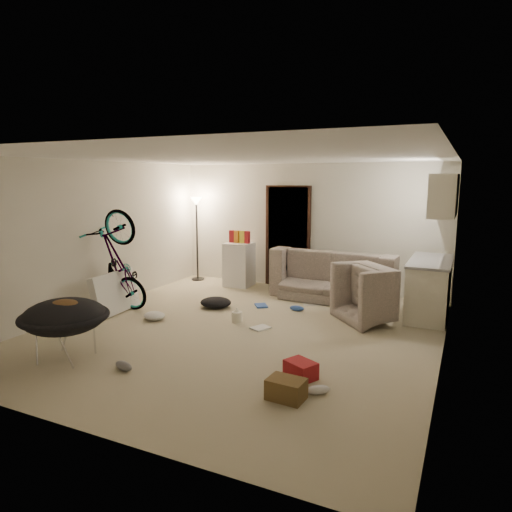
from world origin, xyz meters
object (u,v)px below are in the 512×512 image
at_px(mini_fridge, 239,264).
at_px(drink_case_b, 301,370).
at_px(sofa, 335,280).
at_px(armchair, 382,300).
at_px(floor_lamp, 197,221).
at_px(juicer, 237,316).
at_px(drink_case_a, 286,389).
at_px(saucer_chair, 65,324).
at_px(kitchen_counter, 429,289).
at_px(bicycle, 120,284).
at_px(tv_box, 115,293).

bearing_deg(mini_fridge, drink_case_b, -56.26).
relative_size(sofa, armchair, 2.30).
distance_m(floor_lamp, juicer, 3.39).
bearing_deg(mini_fridge, juicer, -65.78).
relative_size(drink_case_a, juicer, 1.57).
height_order(saucer_chair, juicer, saucer_chair).
distance_m(floor_lamp, drink_case_b, 5.47).
distance_m(kitchen_counter, juicer, 3.15).
bearing_deg(floor_lamp, armchair, -16.29).
relative_size(bicycle, drink_case_a, 4.71).
bearing_deg(sofa, juicer, 68.18).
bearing_deg(floor_lamp, saucer_chair, -78.07).
height_order(kitchen_counter, juicer, kitchen_counter).
xyz_separation_m(mini_fridge, tv_box, (-0.98, -2.60, -0.11)).
bearing_deg(armchair, drink_case_a, 129.77).
bearing_deg(drink_case_a, mini_fridge, 126.70).
height_order(bicycle, drink_case_b, bicycle).
bearing_deg(drink_case_b, sofa, 126.33).
xyz_separation_m(floor_lamp, drink_case_b, (3.75, -3.79, -1.21)).
relative_size(sofa, saucer_chair, 2.17).
distance_m(tv_box, juicer, 2.12).
height_order(saucer_chair, drink_case_a, saucer_chair).
bearing_deg(bicycle, saucer_chair, -156.77).
bearing_deg(sofa, kitchen_counter, 168.12).
distance_m(floor_lamp, saucer_chair, 4.69).
distance_m(armchair, tv_box, 4.34).
xyz_separation_m(drink_case_a, drink_case_b, (-0.03, 0.53, -0.01)).
xyz_separation_m(drink_case_b, juicer, (-1.58, 1.49, -0.00)).
height_order(sofa, saucer_chair, saucer_chair).
distance_m(kitchen_counter, sofa, 1.74).
bearing_deg(tv_box, juicer, 6.21).
xyz_separation_m(sofa, drink_case_b, (0.60, -3.59, -0.24)).
distance_m(drink_case_b, juicer, 2.17).
bearing_deg(mini_fridge, saucer_chair, -93.80).
relative_size(drink_case_b, juicer, 1.41).
bearing_deg(floor_lamp, drink_case_b, -45.30).
distance_m(bicycle, juicer, 2.12).
xyz_separation_m(floor_lamp, juicer, (2.17, -2.31, -1.21)).
bearing_deg(tv_box, drink_case_b, -21.18).
xyz_separation_m(tv_box, drink_case_b, (3.65, -1.09, -0.24)).
relative_size(drink_case_a, drink_case_b, 1.11).
height_order(tv_box, drink_case_b, tv_box).
bearing_deg(kitchen_counter, sofa, 164.98).
height_order(armchair, drink_case_b, armchair).
bearing_deg(floor_lamp, mini_fridge, -5.29).
bearing_deg(juicer, drink_case_b, -43.27).
bearing_deg(kitchen_counter, drink_case_b, -108.95).
xyz_separation_m(floor_lamp, drink_case_a, (3.79, -4.32, -1.20)).
distance_m(sofa, bicycle, 3.87).
xyz_separation_m(floor_lamp, kitchen_counter, (4.83, -0.65, -0.87)).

